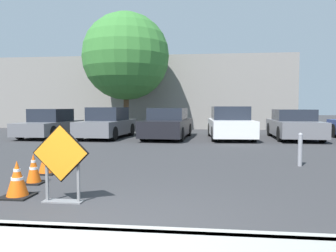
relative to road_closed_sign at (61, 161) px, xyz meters
The scene contains 15 objects.
ground_plane 8.77m from the road_closed_sign, 83.11° to the left, with size 96.00×96.00×0.00m, color #333335.
curb_lip 1.79m from the road_closed_sign, 51.42° to the right, with size 30.47×0.20×0.14m.
road_closed_sign is the anchor object (origin of this frame).
traffic_cone_nearest 0.99m from the road_closed_sign, 165.42° to the left, with size 0.48×0.48×0.62m.
traffic_cone_second 1.68m from the road_closed_sign, 133.39° to the left, with size 0.38×0.38×0.60m.
traffic_cone_third 2.54m from the road_closed_sign, 122.15° to the left, with size 0.46×0.46×0.61m.
traffic_cone_fourth 3.39m from the road_closed_sign, 114.25° to the left, with size 0.47×0.47×0.71m.
parked_car_nearest 12.16m from the road_closed_sign, 117.01° to the left, with size 1.80×4.58×1.41m.
parked_car_second 11.03m from the road_closed_sign, 103.32° to the left, with size 2.03×4.40×1.49m.
parked_car_third 10.82m from the road_closed_sign, 87.68° to the left, with size 2.16×4.74×1.45m.
parked_car_fourth 11.37m from the road_closed_sign, 72.51° to the left, with size 2.07×4.29×1.54m.
parked_car_fifth 12.85m from the road_closed_sign, 60.14° to the left, with size 2.06×4.60×1.39m.
bollard_nearest 6.00m from the road_closed_sign, 38.86° to the left, with size 0.12×0.12×0.86m.
building_facade_backdrop 19.87m from the road_closed_sign, 97.13° to the left, with size 21.36×5.00×5.01m.
street_tree_behind_lot 15.40m from the road_closed_sign, 99.90° to the left, with size 5.25×5.25×7.18m.
Camera 1 is at (1.21, -3.57, 1.52)m, focal length 35.00 mm.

